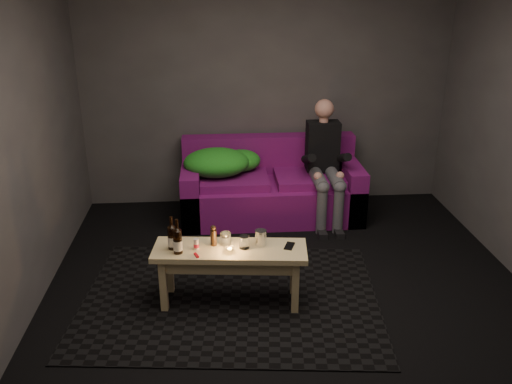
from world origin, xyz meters
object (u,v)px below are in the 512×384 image
sofa (271,189)px  beer_bottle_b (178,241)px  steel_cup (261,238)px  beer_bottle_a (172,237)px  person (325,160)px  coffee_table (230,258)px

sofa → beer_bottle_b: size_ratio=6.82×
steel_cup → beer_bottle_b: bearing=-172.4°
beer_bottle_a → beer_bottle_b: (0.05, -0.07, 0.00)m
sofa → steel_cup: bearing=-98.5°
sofa → person: size_ratio=1.50×
beer_bottle_b → steel_cup: size_ratio=2.25×
beer_bottle_b → steel_cup: (0.63, 0.08, -0.04)m
coffee_table → sofa: bearing=73.8°
sofa → coffee_table: 1.77m
person → beer_bottle_a: size_ratio=4.71×
beer_bottle_b → steel_cup: 0.64m
person → coffee_table: bearing=-123.9°
person → steel_cup: 1.71m
steel_cup → person: bearing=62.2°
coffee_table → beer_bottle_a: 0.48m
person → coffee_table: (-1.04, -1.54, -0.25)m
coffee_table → beer_bottle_b: bearing=-173.2°
beer_bottle_a → steel_cup: (0.68, 0.01, -0.04)m
steel_cup → sofa: bearing=81.5°
beer_bottle_a → beer_bottle_b: bearing=-57.6°
coffee_table → beer_bottle_b: beer_bottle_b is taller
person → sofa: bearing=164.3°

